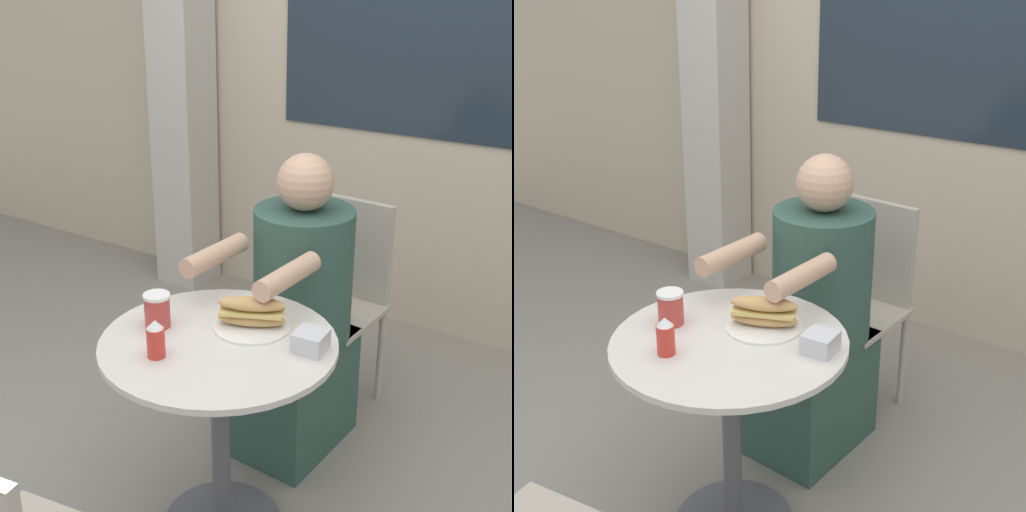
# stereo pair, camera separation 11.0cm
# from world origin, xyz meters

# --- Properties ---
(storefront_wall) EXTENTS (8.00, 0.09, 2.80)m
(storefront_wall) POSITION_xyz_m (-0.00, 1.73, 1.40)
(storefront_wall) COLOR #B7A88E
(storefront_wall) RESTS_ON ground_plane
(lattice_pillar) EXTENTS (0.26, 0.26, 2.40)m
(lattice_pillar) POSITION_xyz_m (-1.33, 1.54, 1.20)
(lattice_pillar) COLOR #B2ADA3
(lattice_pillar) RESTS_ON ground_plane
(cafe_table) EXTENTS (0.71, 0.71, 0.70)m
(cafe_table) POSITION_xyz_m (0.00, 0.00, 0.52)
(cafe_table) COLOR beige
(cafe_table) RESTS_ON ground_plane
(diner_chair) EXTENTS (0.40, 0.40, 0.87)m
(diner_chair) POSITION_xyz_m (-0.04, 0.90, 0.52)
(diner_chair) COLOR #ADA393
(diner_chair) RESTS_ON ground_plane
(seated_diner) EXTENTS (0.38, 0.66, 1.14)m
(seated_diner) POSITION_xyz_m (-0.04, 0.55, 0.49)
(seated_diner) COLOR #2D4C42
(seated_diner) RESTS_ON ground_plane
(sandwich_on_plate) EXTENTS (0.24, 0.24, 0.10)m
(sandwich_on_plate) POSITION_xyz_m (0.04, 0.12, 0.74)
(sandwich_on_plate) COLOR white
(sandwich_on_plate) RESTS_ON cafe_table
(drink_cup) EXTENTS (0.08, 0.08, 0.11)m
(drink_cup) POSITION_xyz_m (-0.21, -0.03, 0.76)
(drink_cup) COLOR #B73D38
(drink_cup) RESTS_ON cafe_table
(napkin_box) EXTENTS (0.10, 0.10, 0.06)m
(napkin_box) POSITION_xyz_m (0.26, 0.10, 0.73)
(napkin_box) COLOR silver
(napkin_box) RESTS_ON cafe_table
(condiment_bottle) EXTENTS (0.05, 0.05, 0.12)m
(condiment_bottle) POSITION_xyz_m (-0.09, -0.17, 0.76)
(condiment_bottle) COLOR red
(condiment_bottle) RESTS_ON cafe_table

